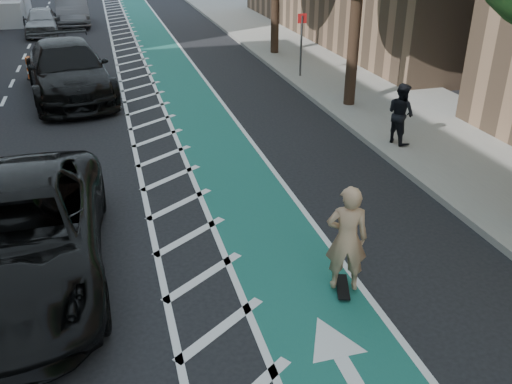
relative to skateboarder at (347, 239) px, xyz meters
name	(u,v)px	position (x,y,z in m)	size (l,w,h in m)	color
ground	(115,291)	(-3.66, 1.01, -1.01)	(120.00, 120.00, 0.00)	black
bike_lane	(192,103)	(-0.66, 11.01, -1.01)	(2.00, 90.00, 0.01)	#18544C
buffer_strip	(148,107)	(-2.16, 11.01, -1.01)	(1.40, 90.00, 0.01)	silver
sidewalk_right	(367,87)	(5.84, 11.01, -0.94)	(5.00, 90.00, 0.15)	gray
curb_right	(305,92)	(3.39, 11.01, -0.93)	(0.12, 90.00, 0.16)	gray
sign_post	(301,44)	(3.94, 13.01, 0.34)	(0.35, 0.08, 2.47)	#4C4C4C
skateboard	(343,287)	(0.00, 0.00, -0.94)	(0.41, 0.72, 0.09)	black
skateboarder	(347,239)	(0.00, 0.00, 0.00)	(0.67, 0.44, 1.84)	tan
suv_near	(17,236)	(-5.12, 1.82, -0.17)	(2.80, 6.08, 1.69)	black
suv_far	(68,70)	(-4.60, 13.01, -0.09)	(2.59, 6.38, 1.85)	black
car_silver	(42,21)	(-6.37, 25.77, -0.30)	(1.69, 4.19, 1.43)	gray
car_grey	(72,10)	(-4.84, 28.62, -0.16)	(1.81, 5.18, 1.71)	#58585D
pedestrian	(401,114)	(4.04, 5.54, -0.05)	(0.79, 0.62, 1.63)	black
box_truck	(9,8)	(-8.49, 30.37, -0.15)	(2.09, 4.52, 1.87)	silver
barrel_c	(33,69)	(-6.06, 15.92, -0.61)	(0.62, 0.62, 0.85)	#DE4C0B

